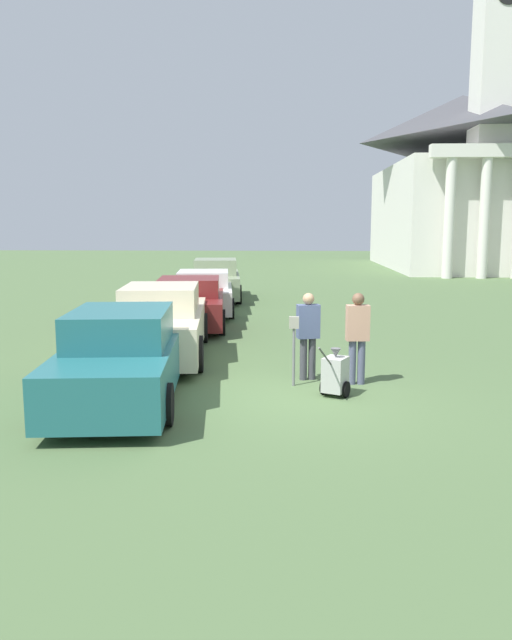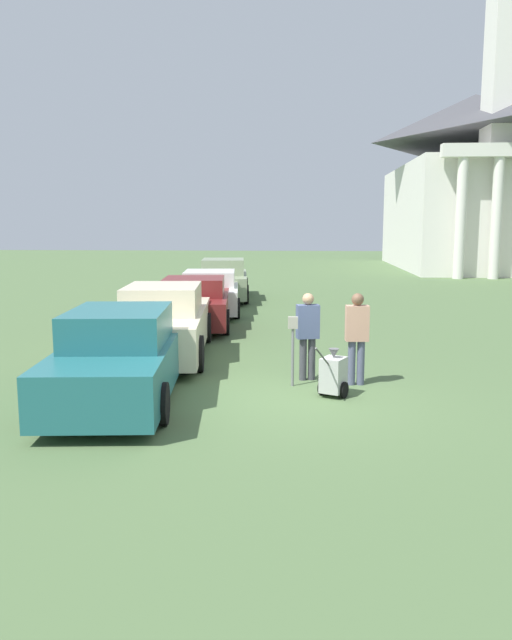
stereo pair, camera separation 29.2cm
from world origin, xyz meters
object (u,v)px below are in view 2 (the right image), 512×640
parked_car_sage (223,281)px  person_supervisor (357,333)px  parked_car_cream (164,323)px  parking_meter (293,338)px  church (474,175)px  parked_car_teal (122,357)px  equipment_cart (333,375)px  parked_car_white (210,293)px  person_worker (308,331)px  parked_car_maroon (195,304)px

parked_car_sage → person_supervisor: (4.10, -13.16, 0.24)m
parked_car_cream → parking_meter: bearing=-45.4°
church → parked_car_teal: bearing=-113.7°
parking_meter → parked_car_teal: bearing=-162.1°
parked_car_teal → equipment_cart: (3.63, 0.28, -0.32)m
equipment_cart → church: church is taller
parked_car_teal → parking_meter: bearing=12.4°
parked_car_teal → parked_car_sage: bearing=84.5°
person_supervisor → equipment_cart: bearing=56.7°
parked_car_white → equipment_cart: (3.63, -10.30, -0.27)m
person_worker → equipment_cart: size_ratio=1.68×
parked_car_cream → church: bearing=58.4°
church → person_worker: bearing=-109.7°
parked_car_cream → church: size_ratio=0.21×
parked_car_cream → person_worker: bearing=-37.1°
person_supervisor → equipment_cart: person_supervisor is taller
parked_car_sage → parked_car_maroon: bearing=-95.5°
person_supervisor → parked_car_white: bearing=-70.8°
person_worker → person_supervisor: 0.95m
person_worker → church: church is taller
parked_car_cream → parking_meter: (2.92, -2.44, 0.15)m
church → equipment_cart: bearing=-108.4°
person_supervisor → church: (10.40, 31.91, 5.23)m
parking_meter → equipment_cart: bearing=-43.0°
parked_car_maroon → parking_meter: parked_car_maroon is taller
equipment_cart → church: size_ratio=0.04×
person_supervisor → church: church is taller
parked_car_cream → person_supervisor: (4.10, -2.27, 0.22)m
parked_car_white → equipment_cart: bearing=-76.1°
parked_car_maroon → equipment_cart: bearing=-68.7°
church → parked_car_sage: bearing=-127.7°
parked_car_teal → person_supervisor: 4.26m
parked_car_cream → parked_car_maroon: size_ratio=1.11×
parked_car_sage → parking_meter: size_ratio=4.07×
parked_car_white → equipment_cart: 10.93m
parking_meter → person_supervisor: bearing=8.4°
parked_car_cream → person_supervisor: 4.69m
parking_meter → person_supervisor: (1.18, 0.17, 0.07)m
parked_car_white → parked_car_maroon: bearing=-95.5°
parked_car_sage → parking_meter: 13.65m
parking_meter → person_supervisor: size_ratio=0.76×
person_supervisor → parked_car_sage: bearing=-76.9°
person_supervisor → parking_meter: bearing=4.2°
parked_car_maroon → person_supervisor: bearing=-62.7°
parked_car_white → person_worker: bearing=-76.3°
parked_car_sage → church: church is taller
parking_meter → church: size_ratio=0.05×
parked_car_maroon → person_supervisor: 7.58m
parked_car_cream → parked_car_maroon: parked_car_cream is taller
parked_car_maroon → parked_car_sage: 6.80m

